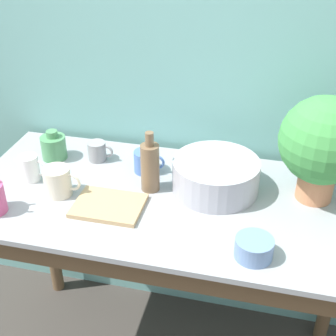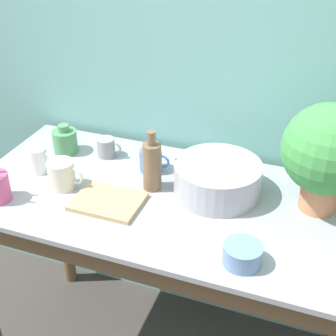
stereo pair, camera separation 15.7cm
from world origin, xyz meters
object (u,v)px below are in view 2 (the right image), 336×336
object	(u,v)px
mug_white	(39,160)
bowl_small_blue	(243,254)
mug_cream	(62,175)
tray_board	(108,201)
mug_blue	(151,160)
potted_plant	(328,152)
bottle_short	(65,141)
mug_grey	(107,147)
bowl_wash_large	(217,179)
bottle_tall	(152,165)

from	to	relation	value
mug_white	bowl_small_blue	xyz separation A→B (m)	(0.83, -0.23, -0.02)
mug_cream	tray_board	bearing A→B (deg)	-10.62
mug_blue	potted_plant	bearing A→B (deg)	-2.77
mug_cream	tray_board	xyz separation A→B (m)	(0.20, -0.04, -0.04)
mug_white	bowl_small_blue	world-z (taller)	mug_white
bottle_short	mug_cream	bearing A→B (deg)	-61.29
mug_grey	mug_white	distance (m)	0.27
potted_plant	bowl_small_blue	distance (m)	0.44
bottle_short	tray_board	size ratio (longest dim) A/B	0.52
mug_grey	mug_white	xyz separation A→B (m)	(-0.19, -0.19, 0.01)
mug_white	tray_board	distance (m)	0.35
mug_cream	potted_plant	bearing A→B (deg)	12.16
mug_blue	mug_white	bearing A→B (deg)	-158.54
mug_white	bowl_small_blue	size ratio (longest dim) A/B	0.95
bottle_short	mug_grey	size ratio (longest dim) A/B	1.17
bowl_wash_large	mug_white	bearing A→B (deg)	-172.03
tray_board	mug_cream	bearing A→B (deg)	169.38
mug_blue	tray_board	world-z (taller)	mug_blue
mug_cream	bowl_wash_large	bearing A→B (deg)	16.40
mug_grey	bowl_small_blue	size ratio (longest dim) A/B	0.90
bowl_small_blue	tray_board	xyz separation A→B (m)	(-0.50, 0.13, -0.02)
mug_cream	bottle_short	bearing A→B (deg)	118.71
bowl_wash_large	mug_blue	world-z (taller)	bowl_wash_large
potted_plant	mug_blue	size ratio (longest dim) A/B	3.16
potted_plant	mug_grey	size ratio (longest dim) A/B	3.65
mug_white	mug_blue	bearing A→B (deg)	21.46
potted_plant	mug_white	distance (m)	1.03
potted_plant	bowl_small_blue	bearing A→B (deg)	-116.84
mug_cream	mug_white	xyz separation A→B (m)	(-0.14, 0.06, -0.00)
bowl_wash_large	bowl_small_blue	distance (m)	0.36
mug_blue	tray_board	distance (m)	0.26
bottle_tall	mug_white	distance (m)	0.45
bottle_tall	mug_blue	distance (m)	0.13
bowl_wash_large	tray_board	xyz separation A→B (m)	(-0.33, -0.19, -0.05)
bowl_small_blue	tray_board	bearing A→B (deg)	165.49
mug_grey	mug_cream	bearing A→B (deg)	-100.57
mug_grey	mug_blue	world-z (taller)	mug_blue
bowl_small_blue	mug_blue	bearing A→B (deg)	138.80
potted_plant	bowl_wash_large	world-z (taller)	potted_plant
potted_plant	mug_white	xyz separation A→B (m)	(-1.01, -0.13, -0.17)
bottle_short	mug_blue	size ratio (longest dim) A/B	1.01
potted_plant	mug_blue	distance (m)	0.64
mug_blue	bottle_short	bearing A→B (deg)	178.11
bottle_tall	bottle_short	distance (m)	0.45
mug_grey	tray_board	world-z (taller)	mug_grey
bottle_short	mug_grey	xyz separation A→B (m)	(0.17, 0.03, -0.01)
bottle_tall	bowl_small_blue	xyz separation A→B (m)	(0.39, -0.27, -0.06)
mug_white	potted_plant	bearing A→B (deg)	7.08
potted_plant	mug_grey	bearing A→B (deg)	175.27
mug_grey	bottle_short	bearing A→B (deg)	-171.60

